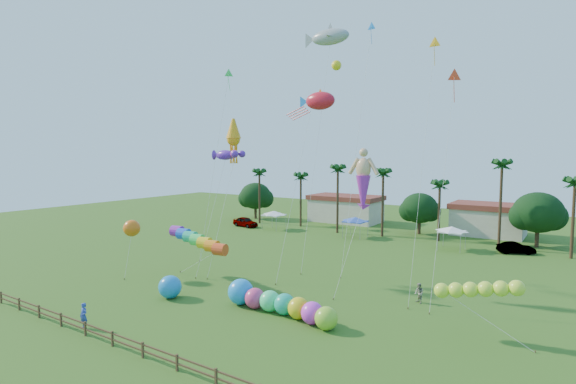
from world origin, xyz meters
The scene contains 23 objects.
ground centered at (0.00, 0.00, 0.00)m, with size 160.00×160.00×0.00m, color #285116.
tree_line centered at (3.57, 44.00, 4.28)m, with size 69.46×8.91×11.00m.
buildings_row centered at (-3.09, 50.00, 2.00)m, with size 35.00×7.00×4.00m.
tent_row centered at (-6.00, 36.33, 2.75)m, with size 31.00×4.00×0.60m.
fence centered at (0.00, -6.00, 0.61)m, with size 36.12×0.12×1.00m.
car_a centered at (-25.63, 35.54, 0.82)m, with size 1.93×4.81×1.64m, color #4C4C54.
car_b centered at (15.22, 38.19, 0.71)m, with size 1.50×4.31×1.42m, color #4C4C54.
spectator_a centered at (-7.26, -5.31, 0.93)m, with size 0.68×0.44×1.86m, color #2E44A3.
spectator_b centered at (10.92, 13.25, 0.84)m, with size 0.82×0.64×1.69m, color gray.
caterpillar_inflatable centered at (2.48, 4.66, 0.89)m, with size 10.42×2.78×2.12m.
blue_ball centered at (-7.34, 2.70, 0.98)m, with size 1.97×1.97×1.97m, color #177DD4.
rainbow_tube centered at (-7.98, 7.48, 3.56)m, with size 9.12×2.25×4.14m.
green_worm centered at (14.15, 7.70, 3.09)m, with size 8.53×2.86×3.70m.
orange_ball_kite centered at (-15.62, 5.24, 4.95)m, with size 1.82×2.14×5.79m.
merman_kite centered at (5.35, 14.17, 9.74)m, with size 2.55×5.15×12.40m.
fish_kite centered at (-0.63, 16.81, 17.68)m, with size 5.00×7.08×18.70m.
shark_kite centered at (-1.91, 21.17, 25.02)m, with size 6.08×7.08×26.11m.
squid_kite centered at (-8.67, 12.82, 13.87)m, with size 1.66×5.03×16.10m.
lobster_kite centered at (-8.47, 11.26, 12.25)m, with size 3.82×4.24×12.97m.
delta_kite_red centered at (12.59, 15.71, 18.48)m, with size 1.22×5.17×19.39m.
delta_kite_yellow centered at (11.22, 14.57, 20.80)m, with size 1.18×3.49×21.91m.
delta_kite_green centered at (-12.64, 16.64, 21.01)m, with size 2.41×3.83×22.06m.
delta_kite_blue centered at (3.02, 20.63, 24.42)m, with size 1.53×4.64×25.80m.
Camera 1 is at (21.96, -23.06, 12.47)m, focal length 28.00 mm.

